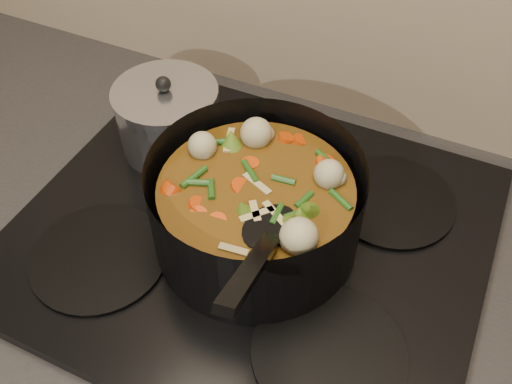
% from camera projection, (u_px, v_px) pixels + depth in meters
% --- Properties ---
extents(counter, '(2.64, 0.64, 0.91)m').
position_uv_depth(counter, '(253.00, 379.00, 1.13)').
color(counter, brown).
rests_on(counter, ground).
extents(stovetop, '(0.62, 0.54, 0.03)m').
position_uv_depth(stovetop, '(252.00, 232.00, 0.79)').
color(stovetop, black).
rests_on(stovetop, counter).
extents(stockpot, '(0.28, 0.36, 0.20)m').
position_uv_depth(stockpot, '(256.00, 209.00, 0.72)').
color(stockpot, black).
rests_on(stockpot, stovetop).
extents(saucepan, '(0.16, 0.16, 0.13)m').
position_uv_depth(saucepan, '(168.00, 118.00, 0.86)').
color(saucepan, silver).
rests_on(saucepan, stovetop).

